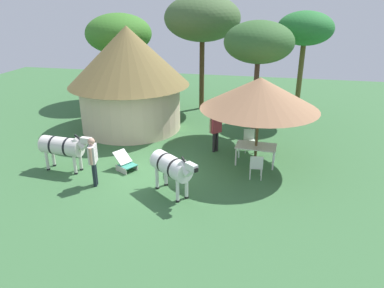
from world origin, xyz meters
TOP-DOWN VIEW (x-y plane):
  - ground_plane at (0.00, 0.00)m, footprint 36.00×36.00m
  - thatched_hut at (-2.58, 4.39)m, footprint 5.57×5.57m
  - shade_umbrella at (3.46, 1.50)m, footprint 4.26×4.26m
  - patio_dining_table at (3.46, 1.50)m, footprint 1.54×0.95m
  - patio_chair_east_end at (3.54, 0.22)m, footprint 0.47×0.45m
  - patio_chair_near_hut at (3.14, 2.74)m, footprint 0.53×0.52m
  - guest_beside_umbrella at (1.80, 2.34)m, footprint 0.47×0.46m
  - standing_watcher at (-1.71, -1.35)m, footprint 0.32×0.60m
  - striped_lounge_chair at (-1.16, -0.03)m, footprint 0.95×0.85m
  - zebra_nearest_camera at (-3.29, -0.51)m, footprint 2.22×0.77m
  - zebra_by_umbrella at (0.98, -1.37)m, footprint 1.78×1.51m
  - acacia_tree_left_background at (3.20, 4.72)m, footprint 2.97×2.97m
  - acacia_tree_far_lawn at (0.09, 8.38)m, footprint 4.00×4.00m
  - acacia_tree_right_background at (-4.85, 8.89)m, footprint 3.76×3.76m
  - acacia_tree_behind_hut at (5.24, 7.54)m, footprint 2.68×2.68m

SIDE VIEW (x-z plane):
  - ground_plane at x=0.00m, z-range 0.00..0.00m
  - striped_lounge_chair at x=-1.16m, z-range -0.07..0.59m
  - patio_chair_east_end at x=3.54m, z-range 0.07..0.97m
  - patio_chair_near_hut at x=3.14m, z-range 0.07..0.97m
  - patio_dining_table at x=3.46m, z-range 0.29..1.03m
  - zebra_nearest_camera at x=-3.29m, z-range 0.20..1.67m
  - zebra_by_umbrella at x=0.98m, z-range 0.21..1.71m
  - guest_beside_umbrella at x=1.80m, z-range 0.17..1.84m
  - standing_watcher at x=-1.71m, z-range 0.17..1.88m
  - thatched_hut at x=-2.58m, z-range 0.21..4.96m
  - shade_umbrella at x=3.46m, z-range 1.09..4.39m
  - acacia_tree_right_background at x=-4.85m, z-range 1.40..6.49m
  - acacia_tree_left_background at x=3.20m, z-range 1.60..6.63m
  - acacia_tree_behind_hut at x=5.24m, z-range 1.80..7.13m
  - acacia_tree_far_lawn at x=0.09m, z-range 1.82..7.90m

